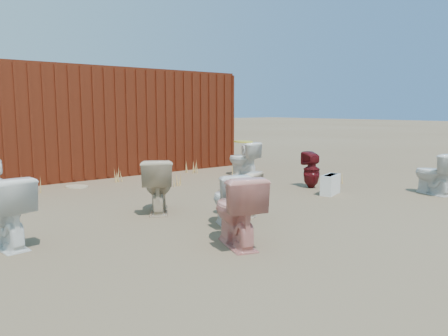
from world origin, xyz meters
TOP-DOWN VIEW (x-y plane):
  - ground at (0.00, 0.00)m, footprint 100.00×100.00m
  - shipping_container at (0.00, 5.20)m, footprint 6.00×2.40m
  - toilet_front_a at (-3.33, 0.22)m, footprint 0.54×0.82m
  - toilet_front_pink at (-1.33, -1.29)m, footprint 0.67×0.88m
  - toilet_front_c at (-0.90, -0.62)m, footprint 0.61×0.78m
  - toilet_front_maroon at (2.08, 0.53)m, footprint 0.38×0.38m
  - toilet_front_e at (3.27, -1.23)m, footprint 0.58×0.80m
  - toilet_back_beige_left at (-0.46, -0.28)m, footprint 0.57×0.72m
  - toilet_back_beige_right at (-1.22, 0.61)m, footprint 0.78×0.89m
  - toilet_back_yellowlid at (2.05, 2.47)m, footprint 0.54×0.80m
  - toilet_back_e at (2.41, 2.73)m, footprint 0.42×0.42m
  - yellow_lid at (2.05, 2.47)m, footprint 0.38×0.48m
  - loose_tank at (1.83, -0.11)m, footprint 0.54×0.35m
  - loose_lid_near at (0.34, 3.50)m, footprint 0.46×0.55m
  - loose_lid_far at (-1.41, 3.39)m, footprint 0.54×0.58m
  - weed_clump_a at (-2.30, 3.21)m, footprint 0.36×0.36m
  - weed_clump_b at (0.16, 2.30)m, footprint 0.32×0.32m
  - weed_clump_c at (2.00, 2.60)m, footprint 0.36×0.36m
  - weed_clump_d at (-0.60, 3.50)m, footprint 0.30×0.30m
  - weed_clump_e at (1.31, 3.50)m, footprint 0.34×0.34m
  - weed_clump_f at (2.93, 0.57)m, footprint 0.28×0.28m

SIDE VIEW (x-z plane):
  - ground at x=0.00m, z-range 0.00..0.00m
  - loose_lid_near at x=0.34m, z-range 0.00..0.02m
  - loose_lid_far at x=-1.41m, z-range 0.00..0.02m
  - weed_clump_f at x=2.93m, z-range 0.00..0.25m
  - weed_clump_b at x=0.16m, z-range 0.00..0.25m
  - weed_clump_d at x=-0.60m, z-range 0.00..0.28m
  - weed_clump_c at x=2.00m, z-range 0.00..0.28m
  - weed_clump_e at x=1.31m, z-range 0.00..0.31m
  - weed_clump_a at x=-2.30m, z-range 0.00..0.33m
  - loose_tank at x=1.83m, z-range 0.00..0.35m
  - toilet_back_beige_left at x=-0.46m, z-range 0.00..0.64m
  - toilet_back_e at x=2.41m, z-range 0.00..0.67m
  - toilet_front_maroon at x=2.08m, z-range 0.00..0.69m
  - toilet_front_c at x=-0.90m, z-range 0.00..0.70m
  - toilet_front_e at x=3.27m, z-range 0.00..0.74m
  - toilet_back_yellowlid at x=2.05m, z-range 0.00..0.76m
  - toilet_front_a at x=-3.33m, z-range 0.00..0.79m
  - toilet_back_beige_right at x=-1.22m, z-range 0.00..0.79m
  - toilet_front_pink at x=-1.33m, z-range 0.00..0.80m
  - yellow_lid at x=2.05m, z-range 0.76..0.78m
  - shipping_container at x=0.00m, z-range 0.00..2.40m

